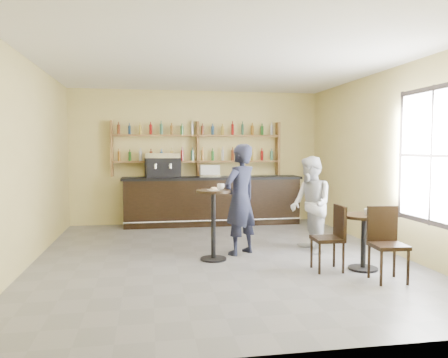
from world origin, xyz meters
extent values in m
plane|color=slate|center=(0.00, 0.00, 0.00)|extent=(7.00, 7.00, 0.00)
plane|color=white|center=(0.00, 0.00, 3.20)|extent=(7.00, 7.00, 0.00)
plane|color=#D4C478|center=(0.00, 3.50, 1.60)|extent=(7.00, 0.00, 7.00)
plane|color=#D4C478|center=(0.00, -3.50, 1.60)|extent=(7.00, 0.00, 7.00)
plane|color=#D4C478|center=(-3.00, 0.00, 1.60)|extent=(0.00, 7.00, 7.00)
plane|color=#D4C478|center=(3.00, 0.00, 1.60)|extent=(0.00, 7.00, 7.00)
plane|color=white|center=(2.99, -1.20, 1.70)|extent=(0.00, 2.00, 2.00)
cube|color=white|center=(-0.14, -0.17, 1.14)|extent=(0.19, 0.19, 0.00)
torus|color=tan|center=(-0.13, -0.18, 1.17)|extent=(0.14, 0.14, 0.04)
imported|color=white|center=(0.00, -0.07, 1.19)|extent=(0.14, 0.14, 0.09)
imported|color=black|center=(0.37, 0.15, 0.94)|extent=(0.82, 0.77, 1.89)
imported|color=white|center=(2.03, -1.11, 0.87)|extent=(0.12, 0.12, 0.08)
imported|color=#AFB0B5|center=(1.61, 0.09, 0.84)|extent=(0.67, 0.85, 1.68)
camera|label=1|loc=(-1.17, -7.08, 1.80)|focal=35.00mm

